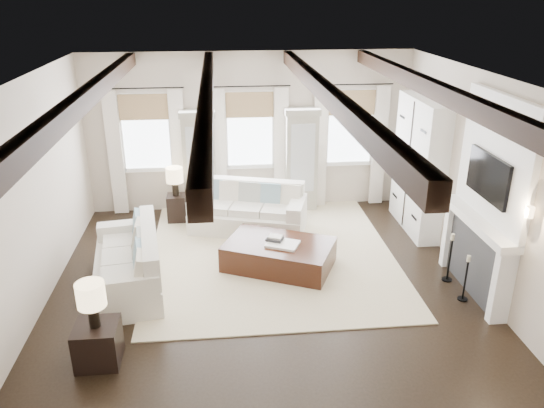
{
  "coord_description": "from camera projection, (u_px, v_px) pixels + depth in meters",
  "views": [
    {
      "loc": [
        -0.62,
        -6.69,
        4.3
      ],
      "look_at": [
        0.17,
        1.0,
        1.15
      ],
      "focal_mm": 35.0,
      "sensor_mm": 36.0,
      "label": 1
    }
  ],
  "objects": [
    {
      "name": "side_table_front",
      "position": [
        98.0,
        344.0,
        6.49
      ],
      "size": [
        0.52,
        0.52,
        0.52
      ],
      "primitive_type": "cube",
      "color": "black",
      "rests_on": "ground"
    },
    {
      "name": "side_table_back",
      "position": [
        177.0,
        208.0,
        10.47
      ],
      "size": [
        0.36,
        0.36,
        0.55
      ],
      "primitive_type": "cube",
      "color": "black",
      "rests_on": "ground"
    },
    {
      "name": "ottoman",
      "position": [
        279.0,
        255.0,
        8.73
      ],
      "size": [
        1.99,
        1.68,
        0.45
      ],
      "primitive_type": "cube",
      "rotation": [
        0.0,
        0.0,
        -0.43
      ],
      "color": "black",
      "rests_on": "ground"
    },
    {
      "name": "area_rug",
      "position": [
        271.0,
        253.0,
        9.26
      ],
      "size": [
        4.16,
        4.68,
        0.02
      ],
      "primitive_type": "cube",
      "color": "beige",
      "rests_on": "ground"
    },
    {
      "name": "book_lower",
      "position": [
        275.0,
        239.0,
        8.65
      ],
      "size": [
        0.32,
        0.29,
        0.04
      ],
      "primitive_type": "cube",
      "rotation": [
        0.0,
        0.0,
        -0.43
      ],
      "color": "#262628",
      "rests_on": "tray"
    },
    {
      "name": "lamp_back",
      "position": [
        175.0,
        177.0,
        10.22
      ],
      "size": [
        0.33,
        0.33,
        0.57
      ],
      "color": "black",
      "rests_on": "side_table_back"
    },
    {
      "name": "sofa_left",
      "position": [
        131.0,
        264.0,
        8.14
      ],
      "size": [
        1.26,
        2.25,
        0.91
      ],
      "color": "white",
      "rests_on": "ground"
    },
    {
      "name": "lamp_front",
      "position": [
        91.0,
        297.0,
        6.24
      ],
      "size": [
        0.34,
        0.34,
        0.59
      ],
      "color": "black",
      "rests_on": "side_table_front"
    },
    {
      "name": "sofa_back",
      "position": [
        249.0,
        211.0,
        10.07
      ],
      "size": [
        2.31,
        1.53,
        0.91
      ],
      "color": "white",
      "rests_on": "ground"
    },
    {
      "name": "candlestick_far",
      "position": [
        449.0,
        261.0,
        8.3
      ],
      "size": [
        0.16,
        0.16,
        0.81
      ],
      "color": "black",
      "rests_on": "ground"
    },
    {
      "name": "candlestick_near",
      "position": [
        465.0,
        282.0,
        7.78
      ],
      "size": [
        0.15,
        0.15,
        0.74
      ],
      "color": "black",
      "rests_on": "ground"
    },
    {
      "name": "tray",
      "position": [
        283.0,
        244.0,
        8.56
      ],
      "size": [
        0.61,
        0.55,
        0.04
      ],
      "primitive_type": "cube",
      "rotation": [
        0.0,
        0.0,
        -0.43
      ],
      "color": "white",
      "rests_on": "ottoman"
    },
    {
      "name": "ground",
      "position": [
        267.0,
        302.0,
        7.84
      ],
      "size": [
        7.5,
        7.5,
        0.0
      ],
      "primitive_type": "plane",
      "color": "black",
      "rests_on": "ground"
    },
    {
      "name": "room_shell",
      "position": [
        311.0,
        160.0,
        8.02
      ],
      "size": [
        6.54,
        7.54,
        3.22
      ],
      "color": "beige",
      "rests_on": "ground"
    },
    {
      "name": "book_upper",
      "position": [
        275.0,
        237.0,
        8.64
      ],
      "size": [
        0.27,
        0.25,
        0.03
      ],
      "primitive_type": "cube",
      "rotation": [
        0.0,
        0.0,
        -0.43
      ],
      "color": "beige",
      "rests_on": "book_lower"
    }
  ]
}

